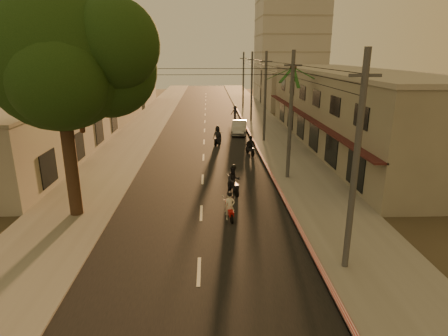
{
  "coord_description": "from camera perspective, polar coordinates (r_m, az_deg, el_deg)",
  "views": [
    {
      "loc": [
        0.48,
        -17.75,
        8.77
      ],
      "look_at": [
        1.48,
        6.1,
        1.44
      ],
      "focal_mm": 30.0,
      "sensor_mm": 36.0,
      "label": 1
    }
  ],
  "objects": [
    {
      "name": "ground",
      "position": [
        19.8,
        -3.59,
        -9.24
      ],
      "size": [
        160.0,
        160.0,
        0.0
      ],
      "primitive_type": "plane",
      "color": "#383023",
      "rests_on": "ground"
    },
    {
      "name": "palm_tree",
      "position": [
        34.62,
        10.47,
        14.12
      ],
      "size": [
        5.0,
        5.0,
        8.2
      ],
      "color": "black",
      "rests_on": "ground"
    },
    {
      "name": "filler_left_far",
      "position": [
        71.43,
        -14.43,
        12.32
      ],
      "size": [
        8.0,
        14.0,
        7.0
      ],
      "primitive_type": "cube",
      "color": "gray",
      "rests_on": "ground"
    },
    {
      "name": "scooter_far_a",
      "position": [
        37.26,
        -0.98,
        4.85
      ],
      "size": [
        1.27,
        1.89,
        1.94
      ],
      "rotation": [
        0.0,
        0.0,
        -0.35
      ],
      "color": "black",
      "rests_on": "ground"
    },
    {
      "name": "sidewalk_right",
      "position": [
        39.37,
        7.95,
        4.13
      ],
      "size": [
        5.0,
        140.0,
        0.12
      ],
      "primitive_type": "cube",
      "color": "slate",
      "rests_on": "ground"
    },
    {
      "name": "filler_right",
      "position": [
        64.45,
        9.92,
        11.69
      ],
      "size": [
        8.0,
        14.0,
        6.0
      ],
      "primitive_type": "cube",
      "color": "gray",
      "rests_on": "ground"
    },
    {
      "name": "scooter_mid_a",
      "position": [
        24.16,
        1.47,
        -1.93
      ],
      "size": [
        1.26,
        1.97,
        1.98
      ],
      "rotation": [
        0.0,
        0.0,
        0.26
      ],
      "color": "black",
      "rests_on": "ground"
    },
    {
      "name": "broadleaf_tree",
      "position": [
        21.12,
        -22.84,
        15.01
      ],
      "size": [
        9.6,
        8.7,
        12.1
      ],
      "color": "black",
      "rests_on": "ground"
    },
    {
      "name": "filler_left_near",
      "position": [
        54.14,
        -18.14,
        9.27
      ],
      "size": [
        8.0,
        14.0,
        4.4
      ],
      "primitive_type": "cube",
      "color": "gray",
      "rests_on": "ground"
    },
    {
      "name": "road",
      "position": [
        38.76,
        -3.06,
        3.99
      ],
      "size": [
        10.0,
        140.0,
        0.02
      ],
      "primitive_type": "cube",
      "color": "black",
      "rests_on": "ground"
    },
    {
      "name": "distant_tower",
      "position": [
        75.55,
        10.12,
        20.8
      ],
      "size": [
        12.1,
        12.1,
        28.0
      ],
      "color": "#B7B5B2",
      "rests_on": "ground"
    },
    {
      "name": "utility_poles",
      "position": [
        38.25,
        6.38,
        13.63
      ],
      "size": [
        1.2,
        48.26,
        9.0
      ],
      "color": "#38383A",
      "rests_on": "ground"
    },
    {
      "name": "scooter_red",
      "position": [
        20.53,
        0.87,
        -6.0
      ],
      "size": [
        0.74,
        1.65,
        1.63
      ],
      "rotation": [
        0.0,
        0.0,
        0.16
      ],
      "color": "black",
      "rests_on": "ground"
    },
    {
      "name": "scooter_far_b",
      "position": [
        52.7,
        1.69,
        8.42
      ],
      "size": [
        1.19,
        1.9,
        1.86
      ],
      "rotation": [
        0.0,
        0.0,
        -0.04
      ],
      "color": "black",
      "rests_on": "ground"
    },
    {
      "name": "curb_stripe",
      "position": [
        34.19,
        5.45,
        2.31
      ],
      "size": [
        0.2,
        60.0,
        0.2
      ],
      "primitive_type": "cube",
      "color": "red",
      "rests_on": "ground"
    },
    {
      "name": "parked_car",
      "position": [
        42.49,
        2.33,
        6.18
      ],
      "size": [
        2.63,
        4.91,
        1.5
      ],
      "primitive_type": "imported",
      "rotation": [
        0.0,
        0.0,
        -0.12
      ],
      "color": "#97999F",
      "rests_on": "ground"
    },
    {
      "name": "sidewalk_left",
      "position": [
        39.55,
        -14.01,
        3.84
      ],
      "size": [
        5.0,
        140.0,
        0.12
      ],
      "primitive_type": "cube",
      "color": "slate",
      "rests_on": "ground"
    },
    {
      "name": "scooter_mid_b",
      "position": [
        33.53,
        4.04,
        3.33
      ],
      "size": [
        1.23,
        1.8,
        1.81
      ],
      "rotation": [
        0.0,
        0.0,
        0.28
      ],
      "color": "black",
      "rests_on": "ground"
    },
    {
      "name": "shophouse_row",
      "position": [
        38.55,
        18.29,
        8.59
      ],
      "size": [
        8.8,
        34.2,
        7.3
      ],
      "color": "gray",
      "rests_on": "ground"
    },
    {
      "name": "left_building",
      "position": [
        35.43,
        -26.57,
        5.24
      ],
      "size": [
        8.2,
        24.2,
        5.2
      ],
      "color": "gray",
      "rests_on": "ground"
    }
  ]
}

